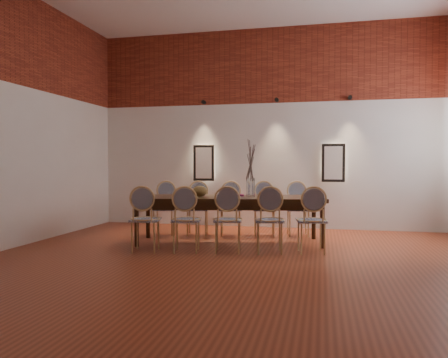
% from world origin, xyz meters
% --- Properties ---
extents(floor, '(7.00, 7.00, 0.02)m').
position_xyz_m(floor, '(0.00, 0.00, -0.01)').
color(floor, brown).
rests_on(floor, ground).
extents(wall_back, '(7.00, 0.10, 4.00)m').
position_xyz_m(wall_back, '(0.00, 3.55, 2.00)').
color(wall_back, silver).
rests_on(wall_back, ground).
extents(wall_front, '(7.00, 0.10, 4.00)m').
position_xyz_m(wall_front, '(0.00, -3.55, 2.00)').
color(wall_front, silver).
rests_on(wall_front, ground).
extents(brick_band_back, '(7.00, 0.02, 1.50)m').
position_xyz_m(brick_band_back, '(0.00, 3.48, 3.25)').
color(brick_band_back, maroon).
rests_on(brick_band_back, ground).
extents(niche_left, '(0.36, 0.06, 0.66)m').
position_xyz_m(niche_left, '(-1.30, 3.45, 1.30)').
color(niche_left, '#FFEAC6').
rests_on(niche_left, wall_back).
extents(niche_right, '(0.36, 0.06, 0.66)m').
position_xyz_m(niche_right, '(1.30, 3.45, 1.30)').
color(niche_right, '#FFEAC6').
rests_on(niche_right, wall_back).
extents(spot_fixture_left, '(0.08, 0.10, 0.08)m').
position_xyz_m(spot_fixture_left, '(-1.30, 3.42, 2.55)').
color(spot_fixture_left, black).
rests_on(spot_fixture_left, wall_back).
extents(spot_fixture_mid, '(0.08, 0.10, 0.08)m').
position_xyz_m(spot_fixture_mid, '(0.20, 3.42, 2.55)').
color(spot_fixture_mid, black).
rests_on(spot_fixture_mid, wall_back).
extents(spot_fixture_right, '(0.08, 0.10, 0.08)m').
position_xyz_m(spot_fixture_right, '(1.60, 3.42, 2.55)').
color(spot_fixture_right, black).
rests_on(spot_fixture_right, wall_back).
extents(dining_table, '(3.13, 1.48, 0.75)m').
position_xyz_m(dining_table, '(-0.38, 1.62, 0.38)').
color(dining_table, '#371C0C').
rests_on(dining_table, floor).
extents(chair_near_a, '(0.51, 0.51, 0.94)m').
position_xyz_m(chair_near_a, '(-1.43, 0.65, 0.47)').
color(chair_near_a, tan).
rests_on(chair_near_a, floor).
extents(chair_near_b, '(0.51, 0.51, 0.94)m').
position_xyz_m(chair_near_b, '(-0.83, 0.76, 0.47)').
color(chair_near_b, tan).
rests_on(chair_near_b, floor).
extents(chair_near_c, '(0.51, 0.51, 0.94)m').
position_xyz_m(chair_near_c, '(-0.24, 0.87, 0.47)').
color(chair_near_c, tan).
rests_on(chair_near_c, floor).
extents(chair_near_d, '(0.51, 0.51, 0.94)m').
position_xyz_m(chair_near_d, '(0.35, 0.97, 0.47)').
color(chair_near_d, tan).
rests_on(chair_near_d, floor).
extents(chair_near_e, '(0.51, 0.51, 0.94)m').
position_xyz_m(chair_near_e, '(0.94, 1.08, 0.47)').
color(chair_near_e, tan).
rests_on(chair_near_e, floor).
extents(chair_far_a, '(0.51, 0.51, 0.94)m').
position_xyz_m(chair_far_a, '(-1.70, 2.16, 0.47)').
color(chair_far_a, tan).
rests_on(chair_far_a, floor).
extents(chair_far_b, '(0.51, 0.51, 0.94)m').
position_xyz_m(chair_far_b, '(-1.10, 2.26, 0.47)').
color(chair_far_b, tan).
rests_on(chair_far_b, floor).
extents(chair_far_c, '(0.51, 0.51, 0.94)m').
position_xyz_m(chair_far_c, '(-0.51, 2.37, 0.47)').
color(chair_far_c, tan).
rests_on(chair_far_c, floor).
extents(chair_far_d, '(0.51, 0.51, 0.94)m').
position_xyz_m(chair_far_d, '(0.08, 2.48, 0.47)').
color(chair_far_d, tan).
rests_on(chair_far_d, floor).
extents(chair_far_e, '(0.51, 0.51, 0.94)m').
position_xyz_m(chair_far_e, '(0.67, 2.58, 0.47)').
color(chair_far_e, tan).
rests_on(chair_far_e, floor).
extents(vase, '(0.14, 0.14, 0.30)m').
position_xyz_m(vase, '(-0.04, 1.68, 0.90)').
color(vase, silver).
rests_on(vase, dining_table).
extents(dried_branches, '(0.50, 0.50, 0.70)m').
position_xyz_m(dried_branches, '(-0.04, 1.68, 1.35)').
color(dried_branches, '#43332A').
rests_on(dried_branches, vase).
extents(bowl, '(0.24, 0.24, 0.18)m').
position_xyz_m(bowl, '(-0.84, 1.49, 0.84)').
color(bowl, brown).
rests_on(bowl, dining_table).
extents(book, '(0.29, 0.22, 0.03)m').
position_xyz_m(book, '(-0.29, 1.77, 0.77)').
color(book, '#7B234D').
rests_on(book, dining_table).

